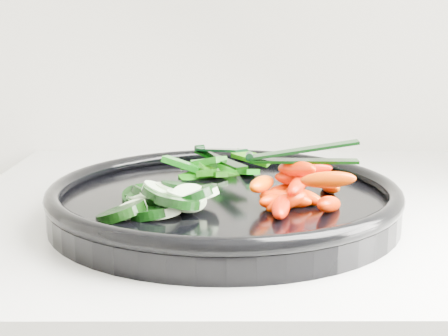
{
  "coord_description": "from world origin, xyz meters",
  "views": [
    {
      "loc": [
        -0.7,
        0.99,
        1.13
      ],
      "look_at": [
        -0.7,
        1.63,
        0.99
      ],
      "focal_mm": 50.0,
      "sensor_mm": 36.0,
      "label": 1
    }
  ],
  "objects": [
    {
      "name": "cucumber_pile",
      "position": [
        -0.76,
        1.59,
        0.96
      ],
      "size": [
        0.12,
        0.12,
        0.04
      ],
      "color": "black",
      "rests_on": "veggie_tray"
    },
    {
      "name": "pepper_pile",
      "position": [
        -0.71,
        1.73,
        0.96
      ],
      "size": [
        0.14,
        0.09,
        0.04
      ],
      "color": "#126A0A",
      "rests_on": "veggie_tray"
    },
    {
      "name": "tong_carrot",
      "position": [
        -0.62,
        1.61,
        1.0
      ],
      "size": [
        0.11,
        0.02,
        0.02
      ],
      "color": "black",
      "rests_on": "carrot_pile"
    },
    {
      "name": "carrot_pile",
      "position": [
        -0.62,
        1.6,
        0.97
      ],
      "size": [
        0.11,
        0.14,
        0.06
      ],
      "color": "#F54A00",
      "rests_on": "veggie_tray"
    },
    {
      "name": "tong_pepper",
      "position": [
        -0.71,
        1.73,
        0.98
      ],
      "size": [
        0.07,
        0.11,
        0.02
      ],
      "color": "black",
      "rests_on": "pepper_pile"
    },
    {
      "name": "veggie_tray",
      "position": [
        -0.7,
        1.63,
        0.95
      ],
      "size": [
        0.49,
        0.49,
        0.04
      ],
      "color": "black",
      "rests_on": "counter"
    }
  ]
}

